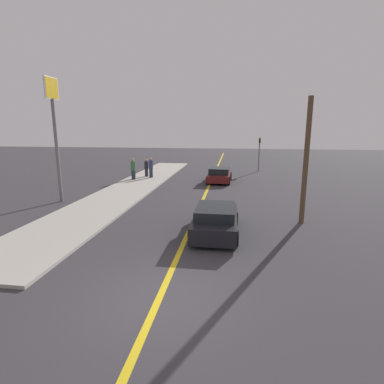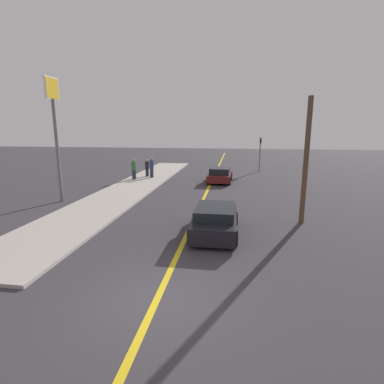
% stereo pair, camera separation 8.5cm
% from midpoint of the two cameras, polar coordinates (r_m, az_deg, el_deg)
% --- Properties ---
extents(ground_plane, '(120.00, 120.00, 0.00)m').
position_cam_midpoint_polar(ground_plane, '(8.59, -6.52, -19.88)').
color(ground_plane, '#38353A').
extents(road_center_line, '(0.20, 60.00, 0.01)m').
position_cam_midpoint_polar(road_center_line, '(25.50, 3.78, 1.89)').
color(road_center_line, gold).
rests_on(road_center_line, ground_plane).
extents(sidewalk_left, '(3.69, 30.19, 0.12)m').
position_cam_midpoint_polar(sidewalk_left, '(23.84, -10.72, 1.12)').
color(sidewalk_left, '#ADA89E').
rests_on(sidewalk_left, ground_plane).
extents(car_near_right_lane, '(1.97, 4.18, 1.26)m').
position_cam_midpoint_polar(car_near_right_lane, '(13.09, 4.62, -5.32)').
color(car_near_right_lane, black).
rests_on(car_near_right_lane, ground_plane).
extents(car_ahead_center, '(2.08, 3.91, 1.25)m').
position_cam_midpoint_polar(car_ahead_center, '(25.52, 5.44, 3.24)').
color(car_ahead_center, maroon).
rests_on(car_ahead_center, ground_plane).
extents(pedestrian_near_curb, '(0.41, 0.41, 1.82)m').
position_cam_midpoint_polar(pedestrian_near_curb, '(26.53, -10.92, 4.33)').
color(pedestrian_near_curb, '#282D3D').
rests_on(pedestrian_near_curb, sidewalk_left).
extents(pedestrian_mid_group, '(0.38, 0.38, 1.78)m').
position_cam_midpoint_polar(pedestrian_mid_group, '(27.31, -7.62, 4.63)').
color(pedestrian_mid_group, '#282D3D').
rests_on(pedestrian_mid_group, sidewalk_left).
extents(pedestrian_far_standing, '(0.37, 0.37, 1.61)m').
position_cam_midpoint_polar(pedestrian_far_standing, '(27.99, -8.47, 4.60)').
color(pedestrian_far_standing, '#282D3D').
rests_on(pedestrian_far_standing, sidewalk_left).
extents(traffic_light, '(0.18, 0.40, 3.53)m').
position_cam_midpoint_polar(traffic_light, '(32.33, 12.91, 7.71)').
color(traffic_light, slate).
rests_on(traffic_light, ground_plane).
extents(roadside_sign, '(0.20, 1.32, 7.43)m').
position_cam_midpoint_polar(roadside_sign, '(20.07, -24.63, 12.82)').
color(roadside_sign, slate).
rests_on(roadside_sign, ground_plane).
extents(utility_pole, '(0.24, 0.24, 5.95)m').
position_cam_midpoint_polar(utility_pole, '(15.05, 21.02, 5.37)').
color(utility_pole, brown).
rests_on(utility_pole, ground_plane).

